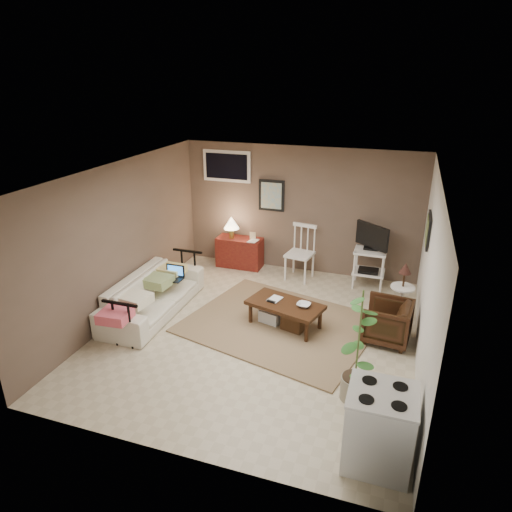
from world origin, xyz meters
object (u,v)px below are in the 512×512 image
(sofa, at_px, (152,289))
(red_console, at_px, (239,249))
(armchair, at_px, (387,320))
(side_table, at_px, (403,285))
(coffee_table, at_px, (284,313))
(spindle_chair, at_px, (300,254))
(tv_stand, at_px, (370,254))
(potted_plant, at_px, (359,342))
(stove, at_px, (379,428))

(sofa, distance_m, red_console, 2.29)
(sofa, xyz_separation_m, armchair, (3.61, 0.33, -0.08))
(red_console, height_order, side_table, red_console)
(coffee_table, xyz_separation_m, side_table, (1.66, 0.75, 0.37))
(spindle_chair, bearing_deg, armchair, -45.30)
(side_table, height_order, armchair, side_table)
(red_console, xyz_separation_m, spindle_chair, (1.28, -0.17, 0.12))
(red_console, bearing_deg, coffee_table, -53.28)
(tv_stand, bearing_deg, side_table, -61.29)
(coffee_table, relative_size, potted_plant, 0.84)
(spindle_chair, height_order, stove, spindle_chair)
(spindle_chair, bearing_deg, sofa, -133.58)
(sofa, height_order, stove, stove)
(armchair, distance_m, potted_plant, 1.53)
(sofa, distance_m, side_table, 3.91)
(red_console, distance_m, stove, 5.18)
(armchair, height_order, stove, stove)
(spindle_chair, bearing_deg, red_console, 172.50)
(sofa, distance_m, armchair, 3.63)
(sofa, relative_size, armchair, 3.16)
(potted_plant, height_order, stove, potted_plant)
(red_console, xyz_separation_m, potted_plant, (2.69, -3.31, 0.42))
(stove, bearing_deg, armchair, 91.58)
(tv_stand, distance_m, potted_plant, 3.19)
(sofa, xyz_separation_m, tv_stand, (3.19, 2.07, 0.21))
(coffee_table, xyz_separation_m, armchair, (1.49, 0.10, 0.10))
(side_table, distance_m, armchair, 0.72)
(spindle_chair, height_order, tv_stand, tv_stand)
(coffee_table, xyz_separation_m, red_console, (-1.47, 1.97, 0.12))
(coffee_table, height_order, sofa, sofa)
(armchair, bearing_deg, stove, 7.79)
(tv_stand, xyz_separation_m, stove, (0.49, -4.08, -0.20))
(armchair, distance_m, stove, 2.34)
(sofa, relative_size, spindle_chair, 2.07)
(armchair, xyz_separation_m, stove, (0.06, -2.34, 0.09))
(coffee_table, xyz_separation_m, stove, (1.55, -2.24, 0.19))
(red_console, distance_m, tv_stand, 2.55)
(spindle_chair, bearing_deg, potted_plant, -65.72)
(sofa, xyz_separation_m, spindle_chair, (1.93, 2.03, 0.07))
(spindle_chair, bearing_deg, coffee_table, -83.81)
(armchair, bearing_deg, spindle_chair, -129.09)
(side_table, height_order, potted_plant, potted_plant)
(sofa, height_order, armchair, sofa)
(coffee_table, bearing_deg, side_table, 24.40)
(stove, bearing_deg, spindle_chair, 113.41)
(side_table, bearing_deg, tv_stand, 118.71)
(coffee_table, distance_m, tv_stand, 2.16)
(armchair, bearing_deg, tv_stand, -160.02)
(stove, bearing_deg, potted_plant, 110.30)
(red_console, height_order, armchair, red_console)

